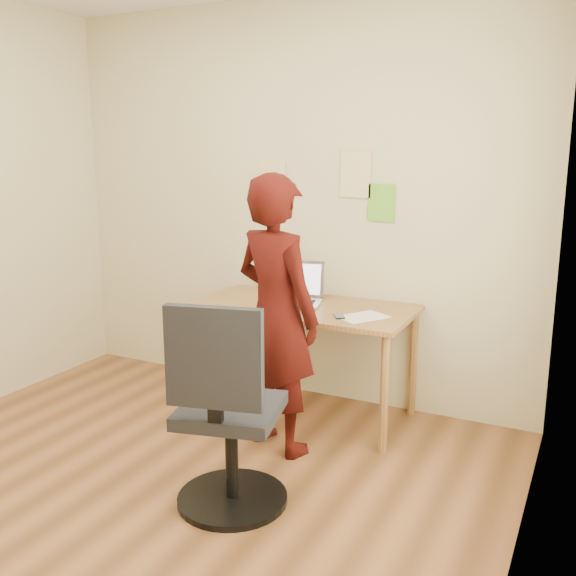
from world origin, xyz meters
The scene contains 10 objects.
room centered at (0.00, 0.00, 1.35)m, with size 3.58×3.58×2.78m.
desk centered at (0.29, 1.38, 0.65)m, with size 1.40×0.70×0.74m.
laptop centered at (0.19, 1.43, 0.79)m, with size 0.42×0.39×0.26m.
paper_sheet centered at (0.72, 1.28, 0.74)m, with size 0.20×0.29×0.00m, color white.
phone centered at (0.60, 1.21, 0.74)m, with size 0.10×0.12×0.01m.
wall_note_left centered at (-0.13, 1.74, 1.49)m, with size 0.21×0.00×0.30m, color #F0D08F.
wall_note_mid centered at (0.49, 1.74, 1.56)m, with size 0.21×0.00×0.30m, color #F0D08F.
wall_note_right centered at (0.67, 1.74, 1.38)m, with size 0.18×0.00×0.24m, color #6BC02B.
office_chair centered at (0.45, 0.17, 0.45)m, with size 0.56×0.58×1.06m.
person centered at (0.35, 0.88, 0.80)m, with size 0.59×0.38×1.60m, color #370B07.
Camera 1 is at (1.98, -2.24, 1.74)m, focal length 40.00 mm.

